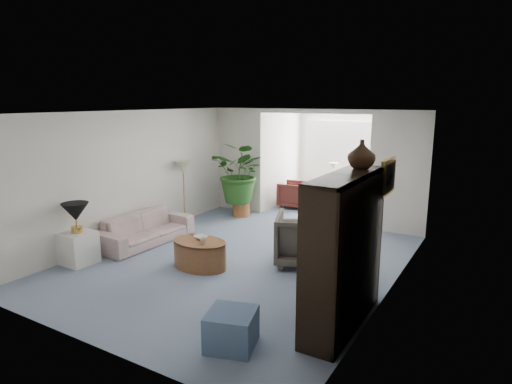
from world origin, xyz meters
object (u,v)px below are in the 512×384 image
Objects in this scene: table_lamp at (75,212)px; wingback_chair at (305,239)px; coffee_cup at (203,241)px; sunroom_chair_blue at (351,201)px; floor_lamp at (183,167)px; entertainment_cabinet at (344,252)px; coffee_bowl at (201,237)px; sunroom_chair_maroon at (294,194)px; framed_picture at (389,177)px; ottoman at (232,329)px; coffee_table at (200,254)px; sunroom_table at (333,193)px; end_table at (79,248)px; sofa at (146,229)px; cabinet_urn at (362,154)px; side_table_dark at (351,250)px; plant_pot at (241,209)px.

table_lamp is 3.80m from wingback_chair.
coffee_cup is 0.14× the size of sunroom_chair_blue.
entertainment_cabinet reaches higher than floor_lamp.
coffee_cup is (0.20, -0.20, 0.02)m from coffee_bowl.
sunroom_chair_maroon is (-1.86, 3.46, -0.10)m from wingback_chair.
coffee_cup is at bearing 168.98° from entertainment_cabinet.
framed_picture is at bearing 6.37° from coffee_bowl.
table_lamp is (-4.71, -1.33, -0.81)m from framed_picture.
ottoman is at bearing -12.37° from table_lamp.
coffee_cup is at bearing -33.69° from coffee_table.
framed_picture is 0.27× the size of entertainment_cabinet.
coffee_bowl is 5.15m from sunroom_table.
end_table is at bearing -153.97° from coffee_table.
ottoman is 0.72× the size of sunroom_chair_maroon.
floor_lamp reaches higher than sunroom_table.
cabinet_urn is at bearing -95.09° from sofa.
sunroom_table is at bearing 113.75° from cabinet_urn.
floor_lamp is 5.26m from ottoman.
side_table_dark reaches higher than coffee_cup.
ottoman is 5.56m from plant_pot.
side_table_dark is (2.15, 1.22, -0.20)m from coffee_bowl.
end_table is 2.05m from coffee_table.
framed_picture is at bearing -17.37° from floor_lamp.
floor_lamp is 0.19× the size of entertainment_cabinet.
floor_lamp is at bearing 135.04° from coffee_table.
side_table_dark is at bearing 105.53° from entertainment_cabinet.
plant_pot is at bearing 118.17° from sunroom_chair_blue.
wingback_chair reaches higher than sunroom_chair_blue.
wingback_chair is at bearing 32.42° from coffee_bowl.
end_table is 4.01m from plant_pot.
sunroom_table reaches higher than plant_pot.
floor_lamp is 5.04m from cabinet_urn.
floor_lamp is at bearing -36.77° from wingback_chair.
framed_picture is 5.04m from floor_lamp.
wingback_chair is 3.48m from sunroom_chair_blue.
table_lamp is at bearing -88.39° from floor_lamp.
coffee_table is at bearing -171.56° from framed_picture.
table_lamp is at bearing -164.27° from framed_picture.
sofa is at bearing -21.39° from sunroom_chair_maroon.
sofa is (-4.51, 0.02, -1.42)m from framed_picture.
sofa is at bearing 167.67° from coffee_bowl.
side_table_dark is 2.08m from entertainment_cabinet.
end_table is 0.57× the size of wingback_chair.
sunroom_table reaches higher than coffee_table.
framed_picture is 0.53× the size of coffee_table.
entertainment_cabinet reaches higher than sunroom_chair_maroon.
plant_pot is at bearing 80.00° from table_lamp.
wingback_chair reaches higher than sunroom_table.
table_lamp reaches higher than end_table.
wingback_chair is at bearing 41.87° from coffee_cup.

